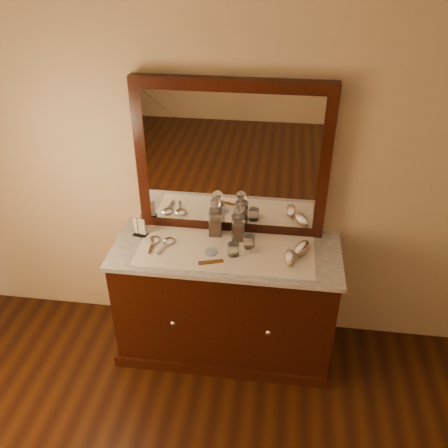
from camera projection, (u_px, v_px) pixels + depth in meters
The scene contains 18 objects.
dresser_cabinet at pixel (226, 302), 3.24m from camera, with size 1.40×0.55×0.82m, color black.
dresser_plinth at pixel (226, 341), 3.44m from camera, with size 1.46×0.59×0.08m, color black.
knob_left at pixel (173, 323), 3.01m from camera, with size 0.04×0.04×0.04m, color silver.
knob_right at pixel (268, 332), 2.95m from camera, with size 0.04×0.04×0.04m, color silver.
marble_top at pixel (226, 251), 3.01m from camera, with size 1.44×0.59×0.03m, color silver.
mirror_frame at pixel (232, 160), 2.94m from camera, with size 1.20×0.08×1.00m, color black.
mirror_glass at pixel (231, 162), 2.91m from camera, with size 1.06×0.01×0.86m, color white.
lace_runner at pixel (226, 251), 2.99m from camera, with size 1.10×0.45×0.00m, color beige.
pin_dish at pixel (211, 252), 2.96m from camera, with size 0.08×0.08×0.01m, color silver.
comb at pixel (211, 262), 2.88m from camera, with size 0.15×0.03×0.01m, color brown.
napkin_rack at pixel (140, 228), 3.11m from camera, with size 0.10×0.07×0.14m.
decanter_left at pixel (216, 220), 3.09m from camera, with size 0.09×0.09×0.27m.
decanter_right at pixel (238, 226), 3.04m from camera, with size 0.09×0.09×0.26m.
brush_near at pixel (290, 258), 2.88m from camera, with size 0.07×0.16×0.04m.
brush_far at pixel (302, 248), 2.97m from camera, with size 0.13×0.18×0.05m.
hand_mirror_outer at pixel (153, 242), 3.05m from camera, with size 0.09×0.21×0.02m.
hand_mirror_inner at pixel (167, 243), 3.04m from camera, with size 0.10×0.21×0.02m.
tumblers at pixel (241, 245), 2.96m from camera, with size 0.16×0.17×0.08m.
Camera 1 is at (0.32, -0.48, 2.59)m, focal length 38.38 mm.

